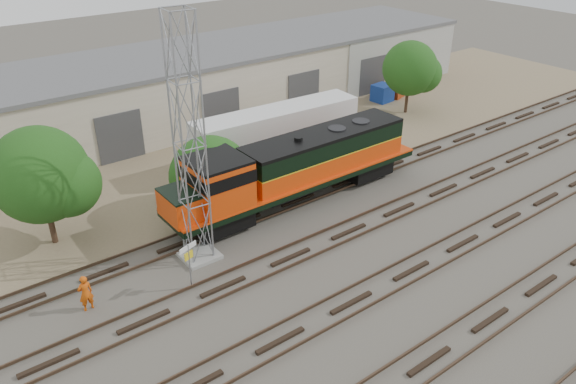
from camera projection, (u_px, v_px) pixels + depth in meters
ground at (368, 245)px, 29.59m from camera, size 140.00×140.00×0.00m
dirt_strip at (220, 152)px, 40.10m from camera, size 80.00×16.00×0.02m
tracks at (411, 271)px, 27.44m from camera, size 80.00×20.40×0.28m
warehouse at (166, 89)px, 44.47m from camera, size 58.40×10.40×5.30m
locomotive at (294, 168)px, 32.54m from camera, size 16.78×2.94×4.03m
signal_tower at (190, 149)px, 25.82m from camera, size 1.81×1.81×12.25m
sign_post at (189, 258)px, 25.56m from camera, size 0.97×0.32×2.45m
worker at (85, 293)px, 24.62m from camera, size 0.68×0.47×1.79m
semi_trailer at (281, 128)px, 38.03m from camera, size 12.17×3.06×3.71m
dumpster_blue at (382, 93)px, 49.53m from camera, size 1.73×1.64×1.50m
dumpster_red at (395, 90)px, 50.60m from camera, size 1.85×1.79×1.40m
tree_west at (47, 177)px, 28.00m from camera, size 5.19×4.94×6.47m
tree_mid at (217, 179)px, 32.00m from camera, size 5.02×4.78×4.78m
tree_east at (413, 70)px, 45.65m from camera, size 4.67×4.44×6.00m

